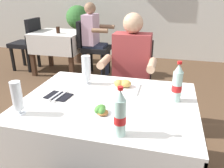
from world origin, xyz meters
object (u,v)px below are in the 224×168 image
object	(u,v)px
main_dining_table	(109,121)
napkin_cutlery_set	(59,96)
background_table_tumbler	(58,30)
beer_glass_left	(17,98)
plate_far_diner	(124,85)
potted_plant_corner	(78,27)
background_chair_left	(28,41)
plate_near_camera	(101,112)
background_dining_table	(59,43)
background_patron	(94,36)
beer_glass_middle	(86,69)
chair_far_diner_seat	(130,82)
cola_bottle_primary	(177,84)
seated_diner_far	(130,71)
background_chair_right	(92,45)
cola_bottle_secondary	(120,114)

from	to	relation	value
main_dining_table	napkin_cutlery_set	world-z (taller)	napkin_cutlery_set
background_table_tumbler	beer_glass_left	bearing A→B (deg)	-68.02
plate_far_diner	beer_glass_left	distance (m)	0.76
beer_glass_left	potted_plant_corner	xyz separation A→B (m)	(-1.01, 3.41, -0.13)
beer_glass_left	background_chair_left	bearing A→B (deg)	123.02
main_dining_table	background_table_tumbler	world-z (taller)	background_table_tumbler
main_dining_table	plate_near_camera	xyz separation A→B (m)	(0.01, -0.20, 0.19)
background_dining_table	background_patron	distance (m)	0.70
beer_glass_middle	plate_far_diner	bearing A→B (deg)	-1.96
plate_far_diner	background_chair_left	world-z (taller)	background_chair_left
main_dining_table	background_chair_left	xyz separation A→B (m)	(-2.22, 2.37, -0.03)
main_dining_table	background_dining_table	distance (m)	2.85
chair_far_diner_seat	cola_bottle_primary	size ratio (longest dim) A/B	3.46
background_table_tumbler	plate_far_diner	bearing A→B (deg)	-52.27
background_table_tumbler	background_dining_table	bearing A→B (deg)	122.28
plate_far_diner	potted_plant_corner	xyz separation A→B (m)	(-1.55, 2.87, -0.04)
plate_near_camera	napkin_cutlery_set	world-z (taller)	plate_near_camera
chair_far_diner_seat	background_table_tumbler	distance (m)	2.09
plate_far_diner	background_patron	size ratio (longest dim) A/B	0.17
plate_far_diner	background_table_tumbler	size ratio (longest dim) A/B	2.00
background_dining_table	plate_far_diner	bearing A→B (deg)	-52.53
plate_near_camera	chair_far_diner_seat	bearing A→B (deg)	90.35
background_dining_table	seated_diner_far	bearing A→B (deg)	-45.42
plate_near_camera	potted_plant_corner	size ratio (longest dim) A/B	0.19
beer_glass_middle	seated_diner_far	bearing A→B (deg)	62.01
plate_near_camera	potted_plant_corner	xyz separation A→B (m)	(-1.49, 3.30, -0.04)
cola_bottle_primary	background_table_tumbler	size ratio (longest dim) A/B	2.55
background_chair_right	potted_plant_corner	distance (m)	0.92
chair_far_diner_seat	plate_near_camera	xyz separation A→B (m)	(0.01, -1.05, 0.22)
plate_near_camera	potted_plant_corner	distance (m)	3.62
cola_bottle_primary	background_patron	distance (m)	2.64
seated_diner_far	background_dining_table	xyz separation A→B (m)	(-1.61, 1.63, -0.16)
background_dining_table	background_chair_right	size ratio (longest dim) A/B	0.88
chair_far_diner_seat	background_dining_table	world-z (taller)	chair_far_diner_seat
background_chair_left	background_chair_right	size ratio (longest dim) A/B	1.00
background_chair_left	potted_plant_corner	world-z (taller)	potted_plant_corner
seated_diner_far	background_chair_right	distance (m)	1.91
napkin_cutlery_set	background_chair_right	size ratio (longest dim) A/B	0.20
background_chair_left	potted_plant_corner	bearing A→B (deg)	44.79
cola_bottle_secondary	cola_bottle_primary	bearing A→B (deg)	59.22
beer_glass_middle	cola_bottle_primary	distance (m)	0.70
cola_bottle_secondary	background_table_tumbler	xyz separation A→B (m)	(-1.68, 2.63, -0.07)
chair_far_diner_seat	background_dining_table	distance (m)	2.20
plate_near_camera	beer_glass_left	xyz separation A→B (m)	(-0.48, -0.11, 0.09)
plate_near_camera	background_chair_right	bearing A→B (deg)	110.38
main_dining_table	plate_far_diner	world-z (taller)	plate_far_diner
cola_bottle_secondary	background_chair_right	size ratio (longest dim) A/B	0.28
seated_diner_far	cola_bottle_primary	bearing A→B (deg)	-56.36
background_chair_left	potted_plant_corner	distance (m)	1.05
background_chair_right	background_patron	size ratio (longest dim) A/B	0.77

